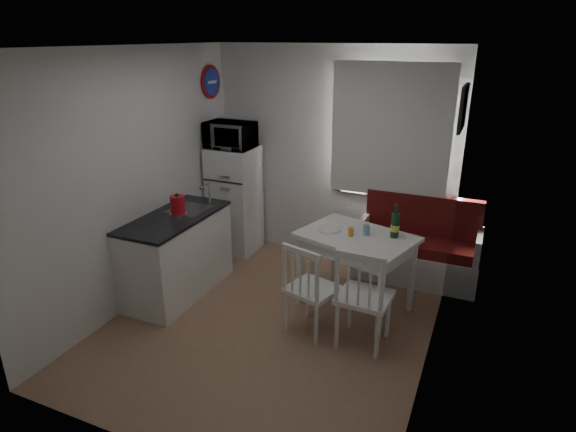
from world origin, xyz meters
name	(u,v)px	position (x,y,z in m)	size (l,w,h in m)	color
floor	(272,322)	(0.00, 0.00, 0.00)	(3.00, 3.50, 0.02)	#986D51
ceiling	(268,46)	(0.00, 0.00, 2.60)	(3.00, 3.50, 0.02)	white
wall_back	(332,156)	(0.00, 1.75, 1.30)	(3.00, 0.02, 2.60)	white
wall_front	(142,285)	(0.00, -1.75, 1.30)	(3.00, 0.02, 2.60)	white
wall_left	(137,180)	(-1.50, 0.00, 1.30)	(0.02, 3.50, 2.60)	white
wall_right	(442,223)	(1.50, 0.00, 1.30)	(0.02, 3.50, 2.60)	white
window	(391,135)	(0.70, 1.72, 1.62)	(1.22, 0.06, 1.47)	white
curtain	(390,132)	(0.70, 1.65, 1.68)	(1.35, 0.02, 1.50)	white
kitchen_counter	(178,254)	(-1.20, 0.16, 0.46)	(0.62, 1.32, 1.16)	white
wall_sign	(211,82)	(-1.47, 1.45, 2.15)	(0.40, 0.40, 0.03)	#1A2E9D
picture_frame	(463,108)	(1.48, 1.10, 2.05)	(0.04, 0.52, 0.42)	black
bench	(417,253)	(1.15, 1.51, 0.32)	(1.37, 0.53, 0.98)	white
dining_table	(356,244)	(0.66, 0.61, 0.72)	(1.26, 1.04, 0.82)	white
chair_left	(309,282)	(0.41, -0.06, 0.57)	(0.53, 0.53, 0.50)	white
chair_right	(362,289)	(0.91, -0.06, 0.61)	(0.48, 0.46, 0.53)	white
fridge	(235,200)	(-1.18, 1.40, 0.69)	(0.55, 0.55, 1.38)	white
microwave	(230,135)	(-1.18, 1.35, 1.54)	(0.58, 0.39, 0.32)	white
kettle	(178,205)	(-1.15, 0.17, 1.02)	(0.18, 0.18, 0.24)	red
wine_bottle	(395,221)	(1.01, 0.71, 0.99)	(0.09, 0.09, 0.34)	#133C1F
drinking_glass_orange	(351,232)	(0.61, 0.56, 0.86)	(0.05, 0.05, 0.09)	orange
drinking_glass_blue	(366,230)	(0.74, 0.66, 0.87)	(0.06, 0.06, 0.11)	#78A9CC
plate	(329,229)	(0.36, 0.63, 0.83)	(0.25, 0.25, 0.02)	white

